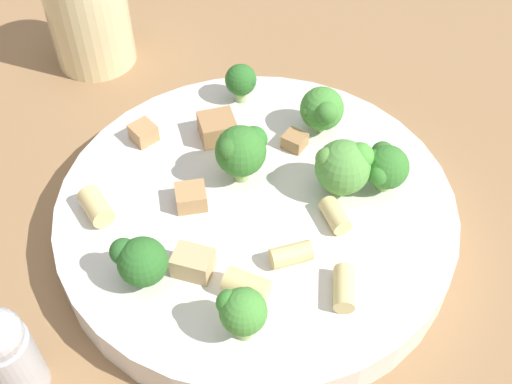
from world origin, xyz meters
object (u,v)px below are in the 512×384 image
at_px(broccoli_floret_0, 139,260).
at_px(broccoli_floret_5, 322,110).
at_px(pasta_bowl, 256,212).
at_px(rigatoni_2, 344,288).
at_px(broccoli_floret_1, 241,150).
at_px(chicken_chunk_2, 143,133).
at_px(rigatoni_3, 335,215).
at_px(broccoli_floret_3, 385,166).
at_px(chicken_chunk_0, 191,196).
at_px(chicken_chunk_3, 295,141).
at_px(broccoli_floret_2, 242,311).
at_px(rigatoni_1, 246,286).
at_px(pepper_shaker, 7,354).
at_px(drinking_glass, 91,24).
at_px(chicken_chunk_4, 193,263).
at_px(rigatoni_4, 96,207).
at_px(rigatoni_0, 291,254).
at_px(broccoli_floret_6, 343,166).
at_px(chicken_chunk_1, 217,128).
at_px(broccoli_floret_4, 241,80).

bearing_deg(broccoli_floret_0, broccoli_floret_5, 135.75).
relative_size(pasta_bowl, rigatoni_2, 9.70).
distance_m(broccoli_floret_1, chicken_chunk_2, 0.09).
bearing_deg(rigatoni_2, rigatoni_3, 178.12).
relative_size(broccoli_floret_3, chicken_chunk_0, 1.76).
relative_size(broccoli_floret_1, chicken_chunk_3, 2.80).
distance_m(pasta_bowl, broccoli_floret_2, 0.11).
distance_m(rigatoni_1, rigatoni_2, 0.06).
distance_m(broccoli_floret_2, pepper_shaker, 0.14).
xyz_separation_m(pasta_bowl, broccoli_floret_0, (0.06, -0.07, 0.03)).
distance_m(rigatoni_2, drinking_glass, 0.35).
height_order(rigatoni_3, chicken_chunk_4, chicken_chunk_4).
xyz_separation_m(pasta_bowl, chicken_chunk_4, (0.06, -0.04, 0.02)).
distance_m(rigatoni_2, rigatoni_4, 0.18).
distance_m(rigatoni_2, chicken_chunk_4, 0.10).
distance_m(broccoli_floret_3, pepper_shaker, 0.27).
bearing_deg(chicken_chunk_3, rigatoni_0, -6.23).
distance_m(broccoli_floret_6, chicken_chunk_0, 0.11).
bearing_deg(broccoli_floret_3, rigatoni_3, -51.05).
height_order(chicken_chunk_2, pepper_shaker, pepper_shaker).
xyz_separation_m(broccoli_floret_0, drinking_glass, (-0.27, -0.07, -0.01)).
bearing_deg(rigatoni_3, chicken_chunk_3, -164.49).
bearing_deg(chicken_chunk_1, rigatoni_0, 21.23).
bearing_deg(rigatoni_3, rigatoni_4, -95.09).
height_order(broccoli_floret_3, broccoli_floret_6, broccoli_floret_6).
height_order(rigatoni_2, rigatoni_4, rigatoni_4).
distance_m(broccoli_floret_6, chicken_chunk_4, 0.12).
distance_m(broccoli_floret_5, pepper_shaker, 0.27).
distance_m(rigatoni_3, chicken_chunk_1, 0.12).
height_order(broccoli_floret_5, rigatoni_0, broccoli_floret_5).
bearing_deg(chicken_chunk_1, broccoli_floret_2, 4.48).
height_order(broccoli_floret_1, chicken_chunk_2, broccoli_floret_1).
xyz_separation_m(rigatoni_0, rigatoni_2, (0.03, 0.03, -0.00)).
bearing_deg(broccoli_floret_2, chicken_chunk_4, -147.07).
bearing_deg(rigatoni_1, broccoli_floret_1, 179.77).
relative_size(broccoli_floret_0, chicken_chunk_0, 1.73).
relative_size(broccoli_floret_4, chicken_chunk_4, 1.34).
relative_size(chicken_chunk_0, chicken_chunk_3, 1.30).
bearing_deg(chicken_chunk_0, rigatoni_4, -83.73).
height_order(pasta_bowl, broccoli_floret_4, broccoli_floret_4).
bearing_deg(broccoli_floret_2, broccoli_floret_3, 137.38).
bearing_deg(rigatoni_4, broccoli_floret_1, 106.85).
height_order(rigatoni_4, chicken_chunk_2, rigatoni_4).
distance_m(broccoli_floret_0, broccoli_floret_2, 0.07).
xyz_separation_m(broccoli_floret_1, chicken_chunk_3, (-0.03, 0.04, -0.02)).
distance_m(broccoli_floret_3, rigatoni_1, 0.13).
relative_size(chicken_chunk_1, pepper_shaker, 0.36).
height_order(rigatoni_1, pepper_shaker, pepper_shaker).
xyz_separation_m(broccoli_floret_2, rigatoni_1, (-0.03, 0.00, -0.02)).
height_order(broccoli_floret_2, rigatoni_0, broccoli_floret_2).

